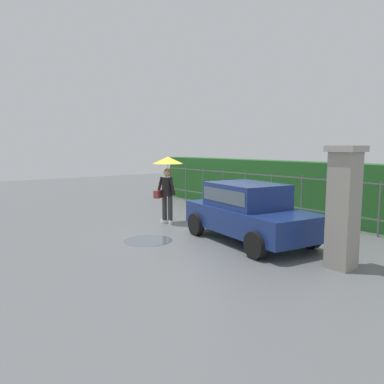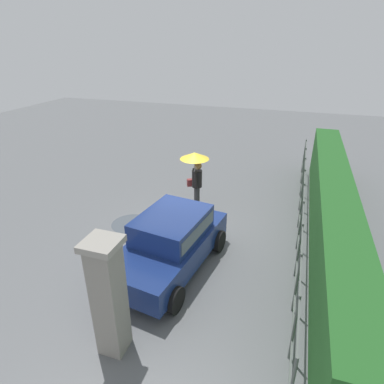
{
  "view_description": "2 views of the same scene",
  "coord_description": "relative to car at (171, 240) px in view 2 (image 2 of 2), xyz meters",
  "views": [
    {
      "loc": [
        8.39,
        -6.59,
        2.4
      ],
      "look_at": [
        0.07,
        -0.13,
        1.11
      ],
      "focal_mm": 34.72,
      "sensor_mm": 36.0,
      "label": 1
    },
    {
      "loc": [
        8.3,
        2.91,
        5.36
      ],
      "look_at": [
        0.03,
        0.19,
        1.28
      ],
      "focal_mm": 30.55,
      "sensor_mm": 36.0,
      "label": 2
    }
  ],
  "objects": [
    {
      "name": "ground_plane",
      "position": [
        -1.92,
        -0.25,
        -0.8
      ],
      "size": [
        40.0,
        40.0,
        0.0
      ],
      "primitive_type": "plane",
      "color": "slate"
    },
    {
      "name": "car",
      "position": [
        0.0,
        0.0,
        0.0
      ],
      "size": [
        3.91,
        2.28,
        1.48
      ],
      "rotation": [
        0.0,
        0.0,
        -0.14
      ],
      "color": "navy",
      "rests_on": "ground"
    },
    {
      "name": "pedestrian",
      "position": [
        -3.14,
        -0.36,
        0.73
      ],
      "size": [
        0.94,
        0.94,
        2.09
      ],
      "rotation": [
        0.0,
        0.0,
        -1.07
      ],
      "color": "#333333",
      "rests_on": "ground"
    },
    {
      "name": "gate_pillar",
      "position": [
        2.64,
        -0.12,
        0.44
      ],
      "size": [
        0.6,
        0.6,
        2.42
      ],
      "color": "gray",
      "rests_on": "ground"
    },
    {
      "name": "fence_section",
      "position": [
        -2.43,
        3.06,
        0.02
      ],
      "size": [
        11.05,
        0.05,
        1.5
      ],
      "color": "#59605B",
      "rests_on": "ground"
    },
    {
      "name": "hedge_row",
      "position": [
        -2.43,
        3.85,
        0.15
      ],
      "size": [
        12.0,
        0.9,
        1.9
      ],
      "primitive_type": "cube",
      "color": "#235B23",
      "rests_on": "ground"
    },
    {
      "name": "puddle_near",
      "position": [
        -1.59,
        -2.01,
        -0.8
      ],
      "size": [
        1.26,
        1.26,
        0.0
      ],
      "primitive_type": "cylinder",
      "color": "#4C545B",
      "rests_on": "ground"
    }
  ]
}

